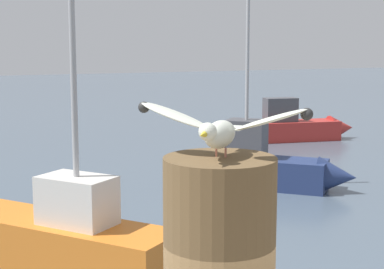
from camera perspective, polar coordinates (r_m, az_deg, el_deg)
name	(u,v)px	position (r m, az deg, el deg)	size (l,w,h in m)	color
seagull	(220,127)	(2.21, 2.62, 0.68)	(0.53, 0.54, 0.20)	#C67660
boat_red	(300,127)	(20.73, 10.06, 0.69)	(3.93, 1.53, 1.50)	#B72D28
boat_orange	(48,242)	(8.72, -13.29, -9.70)	(3.07, 3.65, 4.65)	orange
boat_navy	(272,166)	(13.83, 7.48, -2.97)	(3.16, 3.12, 4.27)	navy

